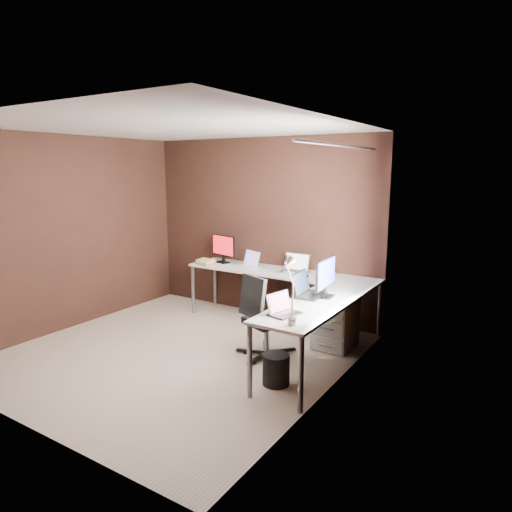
% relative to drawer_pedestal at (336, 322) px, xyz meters
% --- Properties ---
extents(room, '(3.60, 3.60, 2.50)m').
position_rel_drawer_pedestal_xyz_m(room, '(-1.09, -1.08, 0.98)').
color(room, '#C0AA95').
rests_on(room, ground).
extents(desk, '(2.65, 2.25, 0.73)m').
position_rel_drawer_pedestal_xyz_m(desk, '(-0.59, -0.11, 0.38)').
color(desk, silver).
rests_on(desk, ground).
extents(drawer_pedestal, '(0.42, 0.50, 0.60)m').
position_rel_drawer_pedestal_xyz_m(drawer_pedestal, '(0.00, 0.00, 0.00)').
color(drawer_pedestal, silver).
rests_on(drawer_pedestal, ground).
extents(monitor_left, '(0.45, 0.17, 0.40)m').
position_rel_drawer_pedestal_xyz_m(monitor_left, '(-1.91, 0.40, 0.66)').
color(monitor_left, black).
rests_on(monitor_left, desk).
extents(monitor_right, '(0.13, 0.51, 0.42)m').
position_rel_drawer_pedestal_xyz_m(monitor_right, '(0.07, -0.48, 0.67)').
color(monitor_right, black).
rests_on(monitor_right, desk).
extents(laptop_white, '(0.39, 0.34, 0.22)m').
position_rel_drawer_pedestal_xyz_m(laptop_white, '(-1.44, 0.34, 0.48)').
color(laptop_white, silver).
rests_on(laptop_white, desk).
extents(laptop_silver, '(0.38, 0.28, 0.25)m').
position_rel_drawer_pedestal_xyz_m(laptop_silver, '(-0.76, 0.40, 0.48)').
color(laptop_silver, silver).
rests_on(laptop_silver, desk).
extents(laptop_black_big, '(0.30, 0.40, 0.26)m').
position_rel_drawer_pedestal_xyz_m(laptop_black_big, '(-0.13, -0.52, 0.49)').
color(laptop_black_big, black).
rests_on(laptop_black_big, desk).
extents(laptop_black_small, '(0.27, 0.34, 0.20)m').
position_rel_drawer_pedestal_xyz_m(laptop_black_small, '(-0.04, -1.22, 0.47)').
color(laptop_black_small, black).
rests_on(laptop_black_small, desk).
extents(book_stack, '(0.27, 0.23, 0.08)m').
position_rel_drawer_pedestal_xyz_m(book_stack, '(-2.06, 0.17, 0.47)').
color(book_stack, '#956950').
rests_on(book_stack, desk).
extents(mouse_left, '(0.09, 0.07, 0.03)m').
position_rel_drawer_pedestal_xyz_m(mouse_left, '(-2.04, 0.21, 0.44)').
color(mouse_left, black).
rests_on(mouse_left, desk).
extents(mouse_corner, '(0.09, 0.07, 0.03)m').
position_rel_drawer_pedestal_xyz_m(mouse_corner, '(-0.51, 0.23, 0.45)').
color(mouse_corner, black).
rests_on(mouse_corner, desk).
extents(desk_lamp, '(0.19, 0.22, 0.59)m').
position_rel_drawer_pedestal_xyz_m(desk_lamp, '(0.11, -1.38, 0.80)').
color(desk_lamp, slate).
rests_on(desk_lamp, desk).
extents(office_chair, '(0.53, 0.56, 0.95)m').
position_rel_drawer_pedestal_xyz_m(office_chair, '(-0.55, -0.72, -0.02)').
color(office_chair, black).
rests_on(office_chair, ground).
extents(wastebasket, '(0.33, 0.33, 0.31)m').
position_rel_drawer_pedestal_xyz_m(wastebasket, '(-0.11, -1.22, -0.15)').
color(wastebasket, black).
rests_on(wastebasket, ground).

